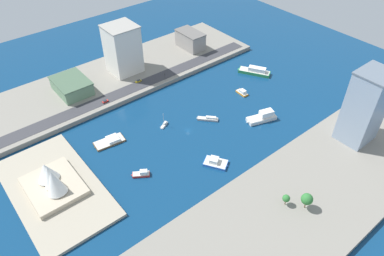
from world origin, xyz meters
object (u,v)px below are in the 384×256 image
object	(u,v)px
tugboat_red	(142,174)
catamaran_blue	(215,162)
sailboat_small_white	(164,125)
pickup_red	(105,101)
taxi_yellow_cab	(138,81)
opera_landmark	(52,180)
barge_flat_brown	(110,141)
carpark_squat_concrete	(190,40)
ferry_white_commuter	(263,117)
hotel_broad_white	(123,49)
yacht_sleek_gray	(208,119)
water_taxi_orange	(242,92)
tower_tall_glass	(365,107)
ferry_green_doubledeck	(255,71)
traffic_light_waterfront	(165,76)
terminal_long_green	(72,86)

from	to	relation	value
tugboat_red	catamaran_blue	bearing A→B (deg)	-117.32
sailboat_small_white	pickup_red	xyz separation A→B (m)	(47.02, 20.63, 3.61)
tugboat_red	taxi_yellow_cab	bearing A→B (deg)	-31.80
opera_landmark	sailboat_small_white	bearing A→B (deg)	-84.98
barge_flat_brown	sailboat_small_white	distance (m)	39.40
carpark_squat_concrete	pickup_red	xyz separation A→B (m)	(-27.73, 105.21, -6.81)
catamaran_blue	sailboat_small_white	bearing A→B (deg)	3.04
ferry_white_commuter	carpark_squat_concrete	xyz separation A→B (m)	(114.32, -25.34, 8.76)
pickup_red	opera_landmark	distance (m)	83.92
catamaran_blue	opera_landmark	distance (m)	97.72
tugboat_red	hotel_broad_white	distance (m)	122.44
yacht_sleek_gray	carpark_squat_concrete	size ratio (longest dim) A/B	0.48
opera_landmark	water_taxi_orange	bearing A→B (deg)	-89.81
barge_flat_brown	taxi_yellow_cab	size ratio (longest dim) A/B	4.15
barge_flat_brown	water_taxi_orange	size ratio (longest dim) A/B	1.89
pickup_red	tower_tall_glass	bearing A→B (deg)	-142.07
ferry_green_doubledeck	tugboat_red	size ratio (longest dim) A/B	2.45
hotel_broad_white	yacht_sleek_gray	bearing A→B (deg)	-172.04
taxi_yellow_cab	opera_landmark	size ratio (longest dim) A/B	0.15
barge_flat_brown	tower_tall_glass	size ratio (longest dim) A/B	0.43
water_taxi_orange	traffic_light_waterfront	xyz separation A→B (m)	(50.04, 39.21, 6.49)
hotel_broad_white	traffic_light_waterfront	xyz separation A→B (m)	(-34.55, -16.66, -15.71)
ferry_white_commuter	barge_flat_brown	bearing A→B (deg)	63.65
sailboat_small_white	taxi_yellow_cab	size ratio (longest dim) A/B	2.20
ferry_green_doubledeck	hotel_broad_white	bearing A→B (deg)	50.89
terminal_long_green	pickup_red	bearing A→B (deg)	-156.58
ferry_green_doubledeck	sailboat_small_white	size ratio (longest dim) A/B	2.38
traffic_light_waterfront	opera_landmark	bearing A→B (deg)	113.44
yacht_sleek_gray	water_taxi_orange	bearing A→B (deg)	-79.44
traffic_light_waterfront	barge_flat_brown	bearing A→B (deg)	115.92
tower_tall_glass	terminal_long_green	size ratio (longest dim) A/B	1.58
barge_flat_brown	sailboat_small_white	size ratio (longest dim) A/B	1.89
hotel_broad_white	pickup_red	bearing A→B (deg)	130.26
ferry_white_commuter	terminal_long_green	size ratio (longest dim) A/B	0.75
yacht_sleek_gray	traffic_light_waterfront	size ratio (longest dim) A/B	2.09
ferry_white_commuter	pickup_red	world-z (taller)	ferry_white_commuter
terminal_long_green	yacht_sleek_gray	bearing A→B (deg)	-145.82
tugboat_red	water_taxi_orange	size ratio (longest dim) A/B	0.98
terminal_long_green	taxi_yellow_cab	xyz separation A→B (m)	(-20.92, -47.25, -4.44)
terminal_long_green	taxi_yellow_cab	world-z (taller)	terminal_long_green
ferry_white_commuter	water_taxi_orange	xyz separation A→B (m)	(32.67, -12.22, -1.16)
sailboat_small_white	water_taxi_orange	bearing A→B (deg)	-95.51
catamaran_blue	pickup_red	bearing A→B (deg)	13.38
tower_tall_glass	sailboat_small_white	bearing A→B (deg)	43.54
yacht_sleek_gray	barge_flat_brown	world-z (taller)	yacht_sleek_gray
sailboat_small_white	opera_landmark	size ratio (longest dim) A/B	0.32
barge_flat_brown	water_taxi_orange	bearing A→B (deg)	-98.13
sailboat_small_white	carpark_squat_concrete	bearing A→B (deg)	-48.53
water_taxi_orange	carpark_squat_concrete	distance (m)	83.29
hotel_broad_white	taxi_yellow_cab	world-z (taller)	hotel_broad_white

